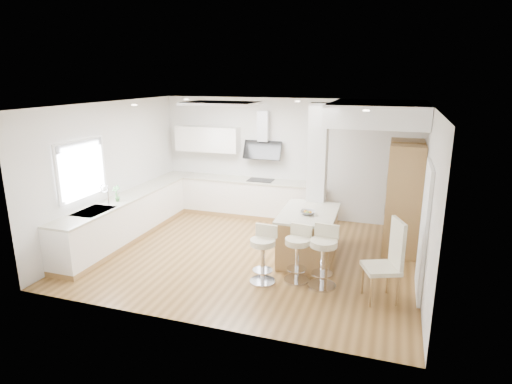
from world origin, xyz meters
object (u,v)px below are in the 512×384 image
at_px(peninsula, 308,235).
at_px(bar_stool_b, 298,250).
at_px(bar_stool_a, 263,251).
at_px(bar_stool_c, 324,253).
at_px(dining_chair, 389,258).

distance_m(peninsula, bar_stool_b, 0.93).
distance_m(bar_stool_a, bar_stool_c, 0.97).
bearing_deg(peninsula, bar_stool_a, -115.61).
xyz_separation_m(bar_stool_b, dining_chair, (1.43, -0.20, 0.15)).
xyz_separation_m(bar_stool_a, dining_chair, (1.95, 0.03, 0.14)).
distance_m(peninsula, bar_stool_c, 1.09).
distance_m(bar_stool_a, dining_chair, 1.95).
xyz_separation_m(bar_stool_c, dining_chair, (0.99, -0.13, 0.11)).
relative_size(bar_stool_b, bar_stool_c, 0.93).
relative_size(peninsula, bar_stool_a, 1.59).
height_order(peninsula, bar_stool_c, bar_stool_c).
bearing_deg(peninsula, bar_stool_c, -67.59).
bearing_deg(bar_stool_a, bar_stool_c, 15.18).
relative_size(bar_stool_a, dining_chair, 0.75).
bearing_deg(bar_stool_c, peninsula, 120.05).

